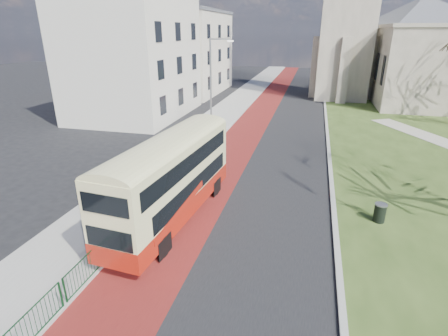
% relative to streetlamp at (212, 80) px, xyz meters
% --- Properties ---
extents(ground, '(160.00, 160.00, 0.00)m').
position_rel_streetlamp_xyz_m(ground, '(4.35, -18.00, -4.59)').
color(ground, black).
rests_on(ground, ground).
extents(road_carriageway, '(9.00, 120.00, 0.01)m').
position_rel_streetlamp_xyz_m(road_carriageway, '(5.85, 2.00, -4.59)').
color(road_carriageway, black).
rests_on(road_carriageway, ground).
extents(bus_lane, '(3.40, 120.00, 0.01)m').
position_rel_streetlamp_xyz_m(bus_lane, '(3.15, 2.00, -4.59)').
color(bus_lane, '#591414').
rests_on(bus_lane, ground).
extents(pavement_west, '(4.00, 120.00, 0.12)m').
position_rel_streetlamp_xyz_m(pavement_west, '(-0.65, 2.00, -4.53)').
color(pavement_west, gray).
rests_on(pavement_west, ground).
extents(kerb_west, '(0.25, 120.00, 0.13)m').
position_rel_streetlamp_xyz_m(kerb_west, '(1.35, 2.00, -4.53)').
color(kerb_west, '#999993').
rests_on(kerb_west, ground).
extents(kerb_east, '(0.25, 80.00, 0.13)m').
position_rel_streetlamp_xyz_m(kerb_east, '(10.45, 4.00, -4.53)').
color(kerb_east, '#999993').
rests_on(kerb_east, ground).
extents(pedestrian_railing, '(0.07, 24.00, 1.12)m').
position_rel_streetlamp_xyz_m(pedestrian_railing, '(1.40, -14.00, -4.04)').
color(pedestrian_railing, '#0D3C1A').
rests_on(pedestrian_railing, ground).
extents(street_block_near, '(10.30, 14.30, 13.00)m').
position_rel_streetlamp_xyz_m(street_block_near, '(-9.65, 4.00, 1.92)').
color(street_block_near, beige).
rests_on(street_block_near, ground).
extents(street_block_far, '(10.30, 16.30, 11.50)m').
position_rel_streetlamp_xyz_m(street_block_far, '(-9.65, 20.00, 1.17)').
color(street_block_far, beige).
rests_on(street_block_far, ground).
extents(streetlamp, '(2.13, 0.18, 8.00)m').
position_rel_streetlamp_xyz_m(streetlamp, '(0.00, 0.00, 0.00)').
color(streetlamp, gray).
rests_on(streetlamp, pavement_west).
extents(bus, '(3.07, 9.86, 4.06)m').
position_rel_streetlamp_xyz_m(bus, '(2.69, -16.61, -2.28)').
color(bus, maroon).
rests_on(bus, ground).
extents(litter_bin, '(0.76, 0.76, 0.95)m').
position_rel_streetlamp_xyz_m(litter_bin, '(12.51, -14.49, -4.08)').
color(litter_bin, black).
rests_on(litter_bin, grass_green).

